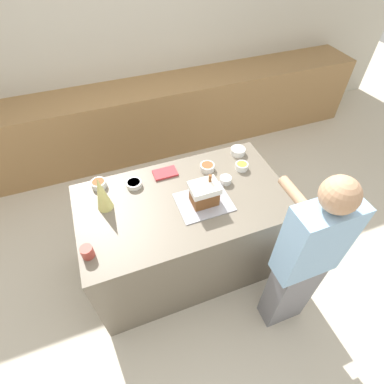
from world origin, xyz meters
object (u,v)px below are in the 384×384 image
gingerbread_house (204,193)px  candy_bowl_beside_tree (99,184)px  decorative_tree (101,193)px  candy_bowl_far_left (134,184)px  cookbook (165,173)px  candy_bowl_center_rear (226,180)px  candy_bowl_near_tray_left (207,167)px  candy_bowl_far_right (238,151)px  person (303,262)px  candy_bowl_front_corner (242,166)px  mug (87,252)px  baking_tray (204,202)px

gingerbread_house → candy_bowl_beside_tree: bearing=147.9°
decorative_tree → candy_bowl_far_left: decorative_tree is taller
candy_bowl_far_left → cookbook: bearing=9.3°
gingerbread_house → decorative_tree: 0.74m
candy_bowl_far_left → cookbook: (0.27, 0.04, -0.01)m
candy_bowl_center_rear → candy_bowl_near_tray_left: same height
candy_bowl_far_left → candy_bowl_far_right: 0.96m
candy_bowl_center_rear → candy_bowl_far_left: bearing=162.6°
decorative_tree → candy_bowl_beside_tree: (-0.01, 0.24, -0.12)m
candy_bowl_far_left → gingerbread_house: bearing=-38.2°
gingerbread_house → person: bearing=-56.7°
candy_bowl_center_rear → candy_bowl_near_tray_left: (-0.08, 0.19, 0.00)m
candy_bowl_near_tray_left → person: (0.28, -1.01, -0.09)m
gingerbread_house → candy_bowl_front_corner: (0.44, 0.24, -0.07)m
candy_bowl_beside_tree → person: (1.16, -1.13, -0.09)m
decorative_tree → candy_bowl_far_right: size_ratio=2.38×
mug → person: bearing=-21.1°
candy_bowl_near_tray_left → candy_bowl_beside_tree: candy_bowl_beside_tree is taller
gingerbread_house → candy_bowl_front_corner: bearing=28.6°
candy_bowl_near_tray_left → person: bearing=-74.5°
candy_bowl_front_corner → candy_bowl_far_right: 0.20m
candy_bowl_near_tray_left → cookbook: size_ratio=0.62×
gingerbread_house → mug: (-0.88, -0.16, -0.06)m
candy_bowl_far_right → person: bearing=-92.9°
decorative_tree → candy_bowl_near_tray_left: bearing=7.6°
baking_tray → cookbook: bearing=114.4°
gingerbread_house → candy_bowl_center_rear: (0.24, 0.14, -0.07)m
decorative_tree → candy_bowl_front_corner: decorative_tree is taller
candy_bowl_front_corner → candy_bowl_beside_tree: 1.18m
candy_bowl_near_tray_left → candy_bowl_far_right: candy_bowl_far_right is taller
mug → candy_bowl_beside_tree: bearing=75.3°
candy_bowl_beside_tree → gingerbread_house: bearing=-32.1°
baking_tray → person: size_ratio=0.25×
decorative_tree → candy_bowl_near_tray_left: size_ratio=2.52×
candy_bowl_far_left → decorative_tree: bearing=-150.1°
candy_bowl_near_tray_left → cookbook: (-0.35, 0.07, -0.02)m
person → candy_bowl_near_tray_left: bearing=105.5°
gingerbread_house → person: (0.44, -0.68, -0.16)m
baking_tray → candy_bowl_near_tray_left: size_ratio=3.33×
gingerbread_house → person: person is taller
gingerbread_house → mug: gingerbread_house is taller
baking_tray → cookbook: size_ratio=2.05×
candy_bowl_center_rear → candy_bowl_far_right: candy_bowl_far_right is taller
gingerbread_house → candy_bowl_near_tray_left: size_ratio=1.95×
decorative_tree → candy_bowl_center_rear: 0.96m
candy_bowl_front_corner → candy_bowl_near_tray_left: bearing=161.5°
candy_bowl_beside_tree → mug: bearing=-104.7°
gingerbread_house → candy_bowl_far_left: gingerbread_house is taller
baking_tray → candy_bowl_far_right: (0.50, 0.43, 0.03)m
candy_bowl_front_corner → mug: mug is taller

